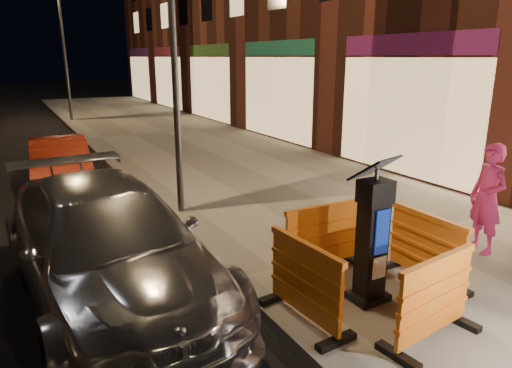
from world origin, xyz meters
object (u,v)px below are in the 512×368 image
car_silver (112,296)px  man (487,198)px  barrier_front (435,300)px  barrier_bldgside (426,249)px  barrier_kerbside (305,282)px  barrier_back (322,238)px  parking_kiosk (372,235)px  car_red (63,188)px

car_silver → man: man is taller
barrier_front → barrier_bldgside: same height
barrier_kerbside → barrier_bldgside: size_ratio=1.00×
barrier_front → man: man is taller
barrier_back → car_silver: 2.90m
parking_kiosk → barrier_back: size_ratio=1.40×
parking_kiosk → car_silver: (-2.68, 1.87, -1.00)m
barrier_back → man: (2.53, -0.66, 0.36)m
barrier_back → car_red: (-2.61, 6.67, -0.62)m
barrier_back → barrier_kerbside: bearing=-134.1°
man → parking_kiosk: bearing=-71.2°
barrier_front → barrier_kerbside: bearing=127.9°
barrier_back → man: 2.64m
barrier_kerbside → car_red: 7.83m
barrier_back → barrier_bldgside: bearing=-44.1°
barrier_bldgside → car_red: bearing=24.9°
barrier_front → car_red: bearing=99.8°
barrier_bldgside → car_silver: barrier_bldgside is taller
car_red → car_silver: bearing=-86.9°
parking_kiosk → barrier_kerbside: size_ratio=1.40×
barrier_bldgside → car_red: barrier_bldgside is taller
car_silver → car_red: size_ratio=1.41×
car_silver → car_red: 5.75m
barrier_front → car_silver: barrier_front is taller
barrier_kerbside → barrier_front: bearing=-139.1°
barrier_bldgside → man: (1.58, 0.29, 0.36)m
barrier_back → barrier_kerbside: 1.34m
barrier_bldgside → barrier_front: bearing=134.9°
parking_kiosk → barrier_kerbside: (-0.95, 0.00, -0.37)m
car_red → parking_kiosk: bearing=-67.2°
barrier_bldgside → car_silver: 4.13m
car_silver → man: size_ratio=3.04×
car_silver → barrier_back: bearing=-22.7°
parking_kiosk → barrier_kerbside: bearing=177.9°
barrier_bldgside → parking_kiosk: bearing=89.9°
parking_kiosk → barrier_back: bearing=87.9°
parking_kiosk → barrier_bldgside: size_ratio=1.40×
car_red → man: size_ratio=2.15×
parking_kiosk → barrier_front: bearing=-92.1°
car_silver → man: 5.54m
barrier_bldgside → car_red: size_ratio=0.34×
barrier_back → barrier_kerbside: (-0.95, -0.95, 0.00)m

